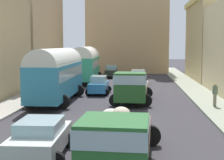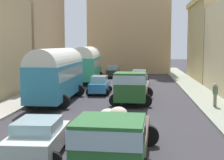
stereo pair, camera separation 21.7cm
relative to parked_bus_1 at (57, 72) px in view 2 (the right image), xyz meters
name	(u,v)px [view 2 (the right image)]	position (x,y,z in m)	size (l,w,h in m)	color
ground_plane	(118,95)	(4.41, 3.91, -2.28)	(154.00, 154.00, 0.00)	#373439
sidewalk_left	(37,93)	(-2.84, 3.91, -2.21)	(2.50, 70.00, 0.14)	#AFA89D
sidewalk_right	(202,95)	(11.66, 3.91, -2.21)	(2.50, 70.00, 0.14)	#969D89
building_left_3	(27,33)	(-7.04, 14.02, 3.45)	(6.51, 13.27, 11.41)	tan
building_right_3	(216,40)	(15.57, 17.82, 2.74)	(5.84, 12.94, 9.99)	tan
distant_church	(129,31)	(4.41, 29.52, 4.36)	(12.67, 7.62, 19.36)	tan
parked_bus_1	(57,72)	(0.00, 0.00, 0.00)	(3.29, 9.29, 4.12)	teal
parked_bus_2	(87,63)	(0.06, 14.10, 0.02)	(3.61, 9.76, 4.18)	#329A6F
cargo_truck_0	(116,137)	(5.60, -13.85, -1.12)	(3.19, 7.49, 2.16)	#24602B
cargo_truck_1	(132,87)	(5.77, -0.37, -1.01)	(3.25, 6.90, 2.45)	#255A26
car_0	(139,86)	(6.23, 3.75, -1.44)	(2.37, 4.42, 1.70)	silver
car_1	(139,78)	(6.21, 11.25, -1.44)	(2.27, 4.19, 1.69)	silver
car_2	(38,138)	(2.46, -12.69, -1.53)	(2.46, 3.98, 1.48)	silver
car_3	(99,85)	(2.71, 4.56, -1.47)	(2.12, 3.81, 1.63)	#3385C1
car_4	(113,71)	(2.58, 20.15, -1.46)	(2.29, 4.09, 1.64)	#262B21
pedestrian_0	(215,94)	(11.53, -1.73, -1.27)	(0.36, 0.36, 1.77)	gray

